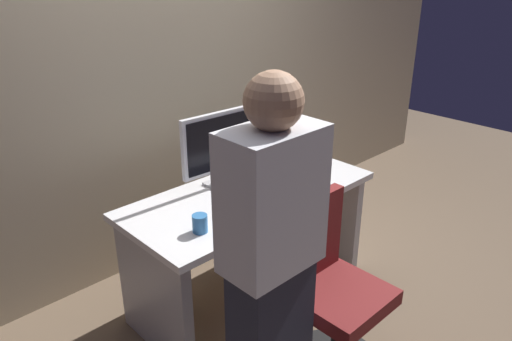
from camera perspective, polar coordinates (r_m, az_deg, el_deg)
The scene contains 10 objects.
ground_plane at distance 3.28m, azimuth -0.62°, elevation -13.92°, with size 9.00×9.00×0.00m, color brown.
wall_back at distance 3.30m, azimuth -11.05°, elevation 14.48°, with size 6.40×0.10×3.00m, color tan.
desk at distance 3.00m, azimuth -0.67°, elevation -6.18°, with size 1.52×0.69×0.73m.
office_chair at distance 2.58m, azimuth 8.53°, elevation -14.22°, with size 0.52×0.52×0.94m.
person_at_desk at distance 2.04m, azimuth 1.77°, elevation -11.01°, with size 0.40×0.24×1.64m.
monitor at distance 2.90m, azimuth -4.02°, elevation 3.04°, with size 0.54×0.15×0.46m.
keyboard at distance 2.82m, azimuth -0.30°, elevation -2.95°, with size 0.43×0.13×0.02m, color #262626.
mouse at distance 3.02m, azimuth 3.36°, elevation -1.03°, with size 0.06×0.10×0.03m, color white.
cup_near_keyboard at distance 2.48m, azimuth -6.50°, elevation -6.12°, with size 0.08×0.08×0.09m, color #3372B2.
book_stack at distance 3.24m, azimuth 4.51°, elevation 1.94°, with size 0.20×0.16×0.16m.
Camera 1 is at (-1.78, -1.90, 1.99)m, focal length 34.55 mm.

